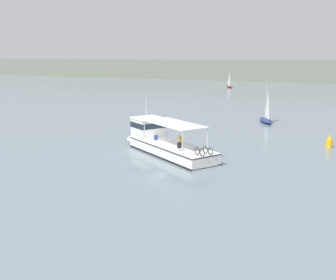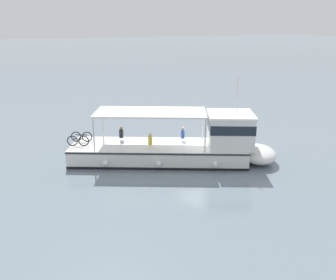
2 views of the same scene
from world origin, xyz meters
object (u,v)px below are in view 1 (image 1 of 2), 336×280
at_px(ferry_main, 162,142).
at_px(sailboat_mid_channel, 229,86).
at_px(channel_buoy, 329,142).
at_px(sailboat_near_starboard, 266,119).

xyz_separation_m(ferry_main, sailboat_mid_channel, (-19.62, 83.71, -0.47)).
height_order(sailboat_mid_channel, channel_buoy, sailboat_mid_channel).
bearing_deg(ferry_main, sailboat_near_starboard, 76.55).
distance_m(ferry_main, sailboat_mid_channel, 85.98).
xyz_separation_m(ferry_main, sailboat_near_starboard, (5.33, 22.30, -0.47)).
distance_m(ferry_main, sailboat_near_starboard, 22.93).
distance_m(sailboat_near_starboard, channel_buoy, 15.92).
height_order(ferry_main, sailboat_mid_channel, sailboat_mid_channel).
relative_size(sailboat_mid_channel, sailboat_near_starboard, 1.00).
height_order(sailboat_mid_channel, sailboat_near_starboard, same).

